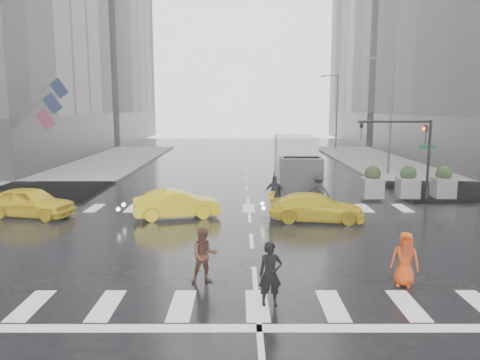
{
  "coord_description": "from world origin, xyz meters",
  "views": [
    {
      "loc": [
        -0.46,
        -17.72,
        5.22
      ],
      "look_at": [
        -0.45,
        2.0,
        2.11
      ],
      "focal_mm": 35.0,
      "sensor_mm": 36.0,
      "label": 1
    }
  ],
  "objects_px": {
    "taxi_front": "(30,202)",
    "taxi_mid": "(177,204)",
    "pedestrian_orange": "(405,259)",
    "traffic_signal_pole": "(411,143)",
    "pedestrian_brown": "(204,256)",
    "box_truck": "(296,163)"
  },
  "relations": [
    {
      "from": "taxi_front",
      "to": "taxi_mid",
      "type": "relative_size",
      "value": 1.04
    },
    {
      "from": "pedestrian_orange",
      "to": "taxi_mid",
      "type": "distance_m",
      "value": 11.55
    },
    {
      "from": "box_truck",
      "to": "taxi_mid",
      "type": "bearing_deg",
      "value": -131.56
    },
    {
      "from": "taxi_mid",
      "to": "pedestrian_orange",
      "type": "bearing_deg",
      "value": -150.88
    },
    {
      "from": "pedestrian_orange",
      "to": "taxi_front",
      "type": "distance_m",
      "value": 17.15
    },
    {
      "from": "pedestrian_brown",
      "to": "taxi_front",
      "type": "distance_m",
      "value": 12.27
    },
    {
      "from": "traffic_signal_pole",
      "to": "pedestrian_brown",
      "type": "bearing_deg",
      "value": -130.41
    },
    {
      "from": "box_truck",
      "to": "pedestrian_orange",
      "type": "bearing_deg",
      "value": -82.78
    },
    {
      "from": "traffic_signal_pole",
      "to": "pedestrian_orange",
      "type": "xyz_separation_m",
      "value": [
        -4.64,
        -12.61,
        -2.4
      ]
    },
    {
      "from": "traffic_signal_pole",
      "to": "taxi_mid",
      "type": "bearing_deg",
      "value": -161.77
    },
    {
      "from": "pedestrian_brown",
      "to": "box_truck",
      "type": "height_order",
      "value": "box_truck"
    },
    {
      "from": "taxi_front",
      "to": "taxi_mid",
      "type": "bearing_deg",
      "value": -76.87
    },
    {
      "from": "pedestrian_orange",
      "to": "box_truck",
      "type": "xyz_separation_m",
      "value": [
        -1.37,
        15.26,
        1.0
      ]
    },
    {
      "from": "taxi_front",
      "to": "box_truck",
      "type": "relative_size",
      "value": 0.66
    },
    {
      "from": "box_truck",
      "to": "traffic_signal_pole",
      "type": "bearing_deg",
      "value": -21.69
    },
    {
      "from": "pedestrian_brown",
      "to": "taxi_mid",
      "type": "relative_size",
      "value": 0.41
    },
    {
      "from": "taxi_mid",
      "to": "pedestrian_brown",
      "type": "bearing_deg",
      "value": 179.71
    },
    {
      "from": "taxi_mid",
      "to": "box_truck",
      "type": "distance_m",
      "value": 9.4
    },
    {
      "from": "traffic_signal_pole",
      "to": "pedestrian_orange",
      "type": "distance_m",
      "value": 13.65
    },
    {
      "from": "pedestrian_orange",
      "to": "pedestrian_brown",
      "type": "bearing_deg",
      "value": -160.25
    },
    {
      "from": "traffic_signal_pole",
      "to": "taxi_front",
      "type": "distance_m",
      "value": 19.99
    },
    {
      "from": "pedestrian_orange",
      "to": "taxi_front",
      "type": "height_order",
      "value": "pedestrian_orange"
    }
  ]
}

